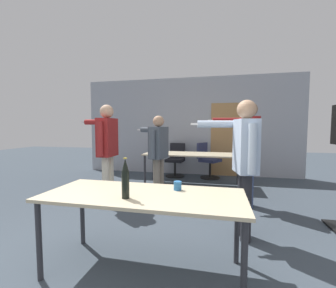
# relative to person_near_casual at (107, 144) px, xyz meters

# --- Properties ---
(back_wall) EXTENTS (6.26, 0.12, 2.80)m
(back_wall) POSITION_rel_person_near_casual_xyz_m (1.11, 2.90, 0.31)
(back_wall) COLOR #A3A8B2
(back_wall) RESTS_ON ground_plane
(conference_table_near) EXTENTS (1.87, 0.77, 0.76)m
(conference_table_near) POSITION_rel_person_near_casual_xyz_m (1.27, -1.70, -0.39)
(conference_table_near) COLOR #C6B793
(conference_table_near) RESTS_ON ground_plane
(conference_table_far) EXTENTS (2.25, 0.83, 0.76)m
(conference_table_far) POSITION_rel_person_near_casual_xyz_m (1.36, 1.60, -0.38)
(conference_table_far) COLOR #C6B793
(conference_table_far) RESTS_ON ground_plane
(person_near_casual) EXTENTS (0.80, 0.62, 1.77)m
(person_near_casual) POSITION_rel_person_near_casual_xyz_m (0.00, 0.00, 0.00)
(person_near_casual) COLOR beige
(person_near_casual) RESTS_ON ground_plane
(person_left_plaid) EXTENTS (0.83, 0.57, 1.70)m
(person_left_plaid) POSITION_rel_person_near_casual_xyz_m (2.26, -0.82, -0.04)
(person_left_plaid) COLOR #28282D
(person_left_plaid) RESTS_ON ground_plane
(person_right_polo) EXTENTS (0.86, 0.57, 1.80)m
(person_right_polo) POSITION_rel_person_near_casual_xyz_m (2.46, 0.38, 0.03)
(person_right_polo) COLOR #3D4C75
(person_right_polo) RESTS_ON ground_plane
(person_center_tall) EXTENTS (0.72, 0.72, 1.60)m
(person_center_tall) POSITION_rel_person_near_casual_xyz_m (0.80, 0.54, -0.12)
(person_center_tall) COLOR slate
(person_center_tall) RESTS_ON ground_plane
(office_chair_near_pushed) EXTENTS (0.67, 0.65, 0.95)m
(office_chair_near_pushed) POSITION_rel_person_near_casual_xyz_m (1.68, 2.47, -0.63)
(office_chair_near_pushed) COLOR black
(office_chair_near_pushed) RESTS_ON ground_plane
(office_chair_far_right) EXTENTS (0.52, 0.57, 0.92)m
(office_chair_far_right) POSITION_rel_person_near_casual_xyz_m (0.78, 2.51, -0.65)
(office_chair_far_right) COLOR black
(office_chair_far_right) RESTS_ON ground_plane
(beer_bottle) EXTENTS (0.07, 0.07, 0.36)m
(beer_bottle) POSITION_rel_person_near_casual_xyz_m (1.17, -1.86, -0.16)
(beer_bottle) COLOR black
(beer_bottle) RESTS_ON conference_table_near
(drink_cup) EXTENTS (0.08, 0.08, 0.09)m
(drink_cup) POSITION_rel_person_near_casual_xyz_m (1.56, -1.51, -0.28)
(drink_cup) COLOR #2866A3
(drink_cup) RESTS_ON conference_table_near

